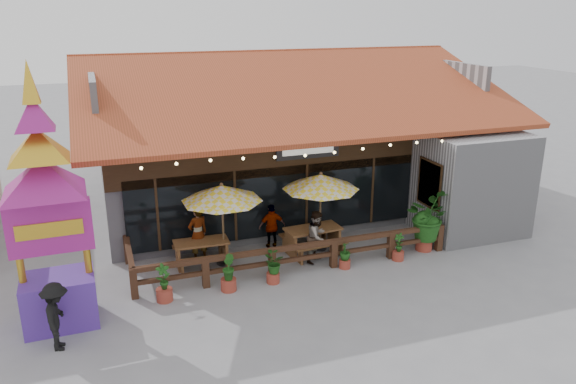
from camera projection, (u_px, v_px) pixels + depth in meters
name	position (u px, v px, depth m)	size (l,w,h in m)	color
ground	(341.00, 258.00, 18.07)	(100.00, 100.00, 0.00)	gray
restaurant_building	(283.00, 146.00, 23.39)	(15.50, 14.73, 6.09)	#A3A3A8
patio_railing	(277.00, 253.00, 16.93)	(10.00, 2.60, 0.92)	#422517
umbrella_left	(222.00, 193.00, 16.97)	(3.32, 3.32, 2.67)	brown
umbrella_right	(321.00, 182.00, 18.05)	(3.32, 3.32, 2.68)	brown
picnic_table_left	(202.00, 249.00, 17.42)	(1.72, 1.50, 0.81)	brown
picnic_table_right	(313.00, 236.00, 18.31)	(1.92, 1.69, 0.87)	brown
thai_sign_tower	(43.00, 183.00, 13.18)	(2.70, 2.70, 7.10)	#502A9A
tropical_plant	(426.00, 217.00, 18.33)	(1.86, 1.91, 2.02)	maroon
diner_a	(198.00, 234.00, 17.59)	(0.68, 0.44, 1.86)	#322010
diner_b	(317.00, 236.00, 17.61)	(0.82, 0.64, 1.68)	#322010
diner_c	(272.00, 226.00, 18.62)	(0.90, 0.37, 1.53)	#322010
pedestrian	(57.00, 316.00, 13.04)	(1.09, 0.63, 1.69)	black
planter_a	(164.00, 286.00, 15.30)	(0.45, 0.45, 1.10)	maroon
planter_b	(228.00, 275.00, 15.86)	(0.44, 0.44, 1.09)	maroon
planter_c	(273.00, 266.00, 16.29)	(0.76, 0.75, 0.95)	maroon
planter_d	(345.00, 256.00, 17.26)	(0.44, 0.44, 0.86)	maroon
planter_e	(398.00, 249.00, 17.82)	(0.37, 0.39, 0.91)	maroon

